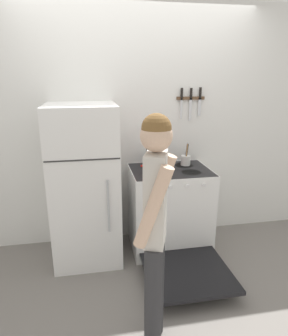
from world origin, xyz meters
name	(u,v)px	position (x,y,z in m)	size (l,w,h in m)	color
ground_plane	(137,234)	(0.00, 0.00, 0.00)	(14.00, 14.00, 0.00)	slate
wall_back	(136,127)	(0.00, 0.03, 1.27)	(10.00, 0.06, 2.55)	silver
refrigerator	(85,185)	(-0.57, -0.33, 0.78)	(0.65, 0.69, 1.57)	white
stove_range	(170,211)	(0.30, -0.35, 0.44)	(0.82, 1.32, 0.88)	white
dutch_oven_pot	(156,168)	(0.12, -0.43, 0.95)	(0.30, 0.25, 0.15)	red
tea_kettle	(152,160)	(0.13, -0.19, 0.96)	(0.20, 0.16, 0.24)	silver
utensil_jar	(186,160)	(0.51, -0.18, 0.94)	(0.10, 0.10, 0.25)	silver
person	(155,224)	(-0.12, -1.50, 0.92)	(0.33, 0.38, 1.61)	#2D2D30
wall_knife_strip	(191,98)	(0.59, -0.02, 1.58)	(0.31, 0.03, 0.35)	brown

